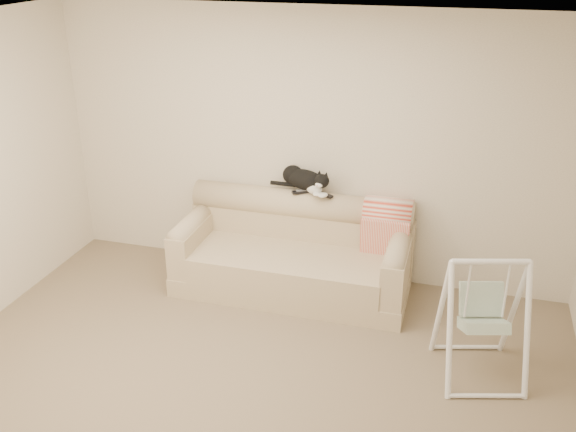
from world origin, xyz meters
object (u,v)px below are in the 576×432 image
object	(u,v)px
remote_b	(325,195)
baby_swing	(483,317)
sofa	(294,254)
remote_a	(301,192)
tuxedo_cat	(305,180)

from	to	relation	value
remote_b	baby_swing	bearing A→B (deg)	-36.79
sofa	baby_swing	distance (m)	1.96
sofa	remote_b	distance (m)	0.64
remote_b	baby_swing	world-z (taller)	baby_swing
remote_a	remote_b	xyz separation A→B (m)	(0.24, -0.01, -0.00)
remote_a	tuxedo_cat	size ratio (longest dim) A/B	0.29
remote_a	remote_b	bearing A→B (deg)	-2.51
remote_b	baby_swing	distance (m)	1.90
remote_b	tuxedo_cat	xyz separation A→B (m)	(-0.21, 0.06, 0.11)
remote_b	sofa	bearing A→B (deg)	-139.73
remote_b	remote_a	bearing A→B (deg)	177.49
remote_a	tuxedo_cat	distance (m)	0.12
baby_swing	remote_b	bearing A→B (deg)	143.21
baby_swing	sofa	bearing A→B (deg)	152.39
tuxedo_cat	sofa	bearing A→B (deg)	-96.28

